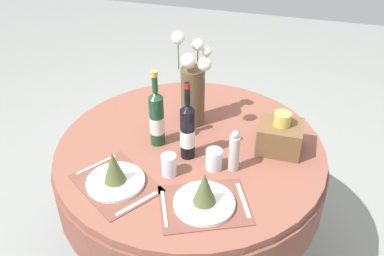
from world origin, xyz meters
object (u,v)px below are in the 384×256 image
(flower_vase, at_px, (193,88))
(tumbler_near_left, at_px, (169,165))
(wine_bottle_left, at_px, (157,118))
(wine_bottle_right, at_px, (188,131))
(place_setting_right, at_px, (204,196))
(tumbler_near_right, at_px, (214,159))
(place_setting_left, at_px, (115,175))
(dining_table, at_px, (190,170))
(woven_basket_side_right, at_px, (280,136))
(pepper_mill, at_px, (234,152))

(flower_vase, height_order, tumbler_near_left, flower_vase)
(wine_bottle_left, relative_size, wine_bottle_right, 1.00)
(place_setting_right, bearing_deg, tumbler_near_right, 94.07)
(place_setting_left, bearing_deg, wine_bottle_right, 48.12)
(wine_bottle_right, bearing_deg, tumbler_near_left, -106.30)
(dining_table, relative_size, woven_basket_side_right, 6.51)
(place_setting_right, height_order, tumbler_near_right, place_setting_right)
(wine_bottle_left, height_order, tumbler_near_left, wine_bottle_left)
(wine_bottle_left, bearing_deg, flower_vase, 62.02)
(wine_bottle_left, relative_size, pepper_mill, 1.86)
(place_setting_right, bearing_deg, tumbler_near_left, 143.41)
(flower_vase, xyz_separation_m, wine_bottle_left, (-0.11, -0.21, -0.06))
(place_setting_left, distance_m, tumbler_near_right, 0.42)
(flower_vase, bearing_deg, dining_table, -77.89)
(flower_vase, distance_m, wine_bottle_left, 0.24)
(tumbler_near_right, relative_size, woven_basket_side_right, 0.48)
(wine_bottle_left, height_order, wine_bottle_right, same)
(place_setting_left, relative_size, flower_vase, 0.90)
(flower_vase, height_order, wine_bottle_left, flower_vase)
(place_setting_left, bearing_deg, tumbler_near_right, 29.75)
(place_setting_right, xyz_separation_m, tumbler_near_left, (-0.19, 0.14, 0.00))
(pepper_mill, bearing_deg, flower_vase, 131.27)
(pepper_mill, xyz_separation_m, woven_basket_side_right, (0.17, 0.19, -0.02))
(place_setting_right, bearing_deg, place_setting_left, 176.95)
(place_setting_left, bearing_deg, dining_table, 56.03)
(place_setting_right, bearing_deg, woven_basket_side_right, 61.69)
(place_setting_left, relative_size, wine_bottle_left, 1.16)
(dining_table, xyz_separation_m, wine_bottle_right, (0.01, -0.07, 0.28))
(place_setting_left, relative_size, place_setting_right, 1.03)
(place_setting_left, relative_size, pepper_mill, 2.15)
(tumbler_near_left, bearing_deg, pepper_mill, 22.53)
(place_setting_right, height_order, wine_bottle_right, wine_bottle_right)
(flower_vase, xyz_separation_m, tumbler_near_left, (0.01, -0.40, -0.15))
(place_setting_right, xyz_separation_m, wine_bottle_right, (-0.15, 0.28, 0.09))
(place_setting_left, relative_size, tumbler_near_right, 4.57)
(dining_table, bearing_deg, flower_vase, 102.11)
(wine_bottle_right, xyz_separation_m, pepper_mill, (0.21, -0.03, -0.05))
(flower_vase, distance_m, wine_bottle_right, 0.28)
(wine_bottle_left, bearing_deg, wine_bottle_right, -19.61)
(tumbler_near_left, height_order, tumbler_near_right, tumbler_near_left)
(tumbler_near_right, xyz_separation_m, woven_basket_side_right, (0.25, 0.21, 0.03))
(tumbler_near_left, xyz_separation_m, woven_basket_side_right, (0.42, 0.30, 0.03))
(dining_table, bearing_deg, tumbler_near_left, -98.52)
(wine_bottle_right, bearing_deg, pepper_mill, -9.30)
(place_setting_right, distance_m, flower_vase, 0.60)
(place_setting_left, height_order, tumbler_near_right, place_setting_left)
(tumbler_near_left, relative_size, pepper_mill, 0.49)
(dining_table, distance_m, wine_bottle_right, 0.29)
(place_setting_right, bearing_deg, pepper_mill, 75.00)
(place_setting_right, height_order, woven_basket_side_right, woven_basket_side_right)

